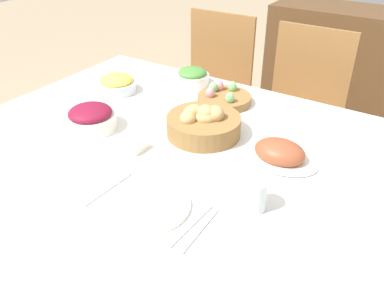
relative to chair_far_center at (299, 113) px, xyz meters
The scene contains 17 objects.
ground_plane 1.04m from the chair_far_center, 91.83° to the right, with size 12.00×12.00×0.00m, color tan.
dining_table 0.91m from the chair_far_center, 91.83° to the right, with size 1.84×1.12×0.76m.
chair_far_center is the anchor object (origin of this frame).
chair_far_left 0.56m from the chair_far_center, behind, with size 0.43×0.43×0.95m.
sideboard 0.98m from the chair_far_center, 83.26° to the left, with size 1.33×0.44×0.88m.
bread_basket 0.91m from the chair_far_center, 96.14° to the right, with size 0.27×0.27×0.12m.
egg_basket 0.65m from the chair_far_center, 106.01° to the right, with size 0.23×0.23×0.08m.
ham_platter 0.93m from the chair_far_center, 76.22° to the right, with size 0.27×0.19×0.08m.
green_salad_bowl 0.67m from the chair_far_center, 129.70° to the right, with size 0.16×0.16×0.08m.
beet_salad_bowl 1.18m from the chair_far_center, 114.59° to the right, with size 0.19×0.19×0.09m.
pineapple_bowl 1.00m from the chair_far_center, 130.70° to the right, with size 0.17×0.17×0.08m.
dinner_plate 1.32m from the chair_far_center, 90.41° to the right, with size 0.25×0.25×0.01m.
fork 1.32m from the chair_far_center, 96.96° to the right, with size 0.02×0.20×0.00m.
knife 1.32m from the chair_far_center, 83.86° to the right, with size 0.02×0.20×0.00m.
spoon 1.33m from the chair_far_center, 82.54° to the right, with size 0.02×0.20×0.00m.
drinking_cup 1.20m from the chair_far_center, 77.77° to the right, with size 0.07×0.07×0.09m.
butter_dish 1.13m from the chair_far_center, 103.67° to the right, with size 0.11×0.07×0.03m.
Camera 1 is at (0.61, -1.07, 1.52)m, focal length 38.00 mm.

